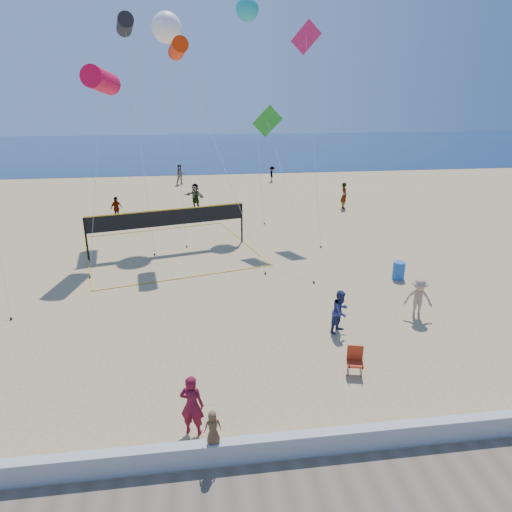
{
  "coord_description": "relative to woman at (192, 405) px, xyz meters",
  "views": [
    {
      "loc": [
        -0.82,
        -11.48,
        8.2
      ],
      "look_at": [
        1.03,
        2.0,
        3.31
      ],
      "focal_mm": 32.0,
      "sensor_mm": 36.0,
      "label": 1
    }
  ],
  "objects": [
    {
      "name": "far_person_4",
      "position": [
        7.87,
        34.18,
        -0.11
      ],
      "size": [
        0.68,
        1.01,
        1.46
      ],
      "primitive_type": "imported",
      "rotation": [
        0.0,
        0.0,
        1.42
      ],
      "color": "gray",
      "rests_on": "ground"
    },
    {
      "name": "seawall",
      "position": [
        1.12,
        -1.1,
        -0.54
      ],
      "size": [
        32.0,
        0.3,
        0.6
      ],
      "primitive_type": "cube",
      "color": "#B5B5B0",
      "rests_on": "ground"
    },
    {
      "name": "far_person_2",
      "position": [
        11.33,
        22.63,
        0.13
      ],
      "size": [
        0.51,
        0.74,
        1.94
      ],
      "primitive_type": "imported",
      "rotation": [
        0.0,
        0.0,
        1.5
      ],
      "color": "gray",
      "rests_on": "ground"
    },
    {
      "name": "kite_6",
      "position": [
        -0.84,
        19.7,
        10.84
      ],
      "size": [
        2.22,
        5.88,
        12.54
      ],
      "rotation": [
        0.0,
        0.0,
        -0.38
      ],
      "color": "white",
      "rests_on": "ground"
    },
    {
      "name": "kite_7",
      "position": [
        4.08,
        22.05,
        12.24
      ],
      "size": [
        1.58,
        3.76,
        13.8
      ],
      "rotation": [
        0.0,
        0.0,
        0.11
      ],
      "color": "#21A5AD",
      "rests_on": "ground"
    },
    {
      "name": "volleyball_net",
      "position": [
        -1.18,
        14.62,
        0.74
      ],
      "size": [
        10.46,
        10.35,
        2.32
      ],
      "rotation": [
        0.0,
        0.0,
        0.24
      ],
      "color": "black",
      "rests_on": "ground"
    },
    {
      "name": "camp_chair",
      "position": [
        4.95,
        1.97,
        -0.33
      ],
      "size": [
        0.58,
        0.69,
        1.01
      ],
      "rotation": [
        0.0,
        0.0,
        -0.24
      ],
      "color": "#A62913",
      "rests_on": "ground"
    },
    {
      "name": "bystander_a",
      "position": [
        5.31,
        4.58,
        -0.04
      ],
      "size": [
        0.99,
        0.96,
        1.6
      ],
      "primitive_type": "imported",
      "rotation": [
        0.0,
        0.0,
        0.67
      ],
      "color": "navy",
      "rests_on": "ground"
    },
    {
      "name": "kite_2",
      "position": [
        -0.19,
        16.3,
        9.47
      ],
      "size": [
        4.28,
        7.01,
        10.87
      ],
      "rotation": [
        0.0,
        0.0,
        0.17
      ],
      "color": "red",
      "rests_on": "ground"
    },
    {
      "name": "kite_5",
      "position": [
        7.25,
        19.15,
        9.9
      ],
      "size": [
        1.63,
        6.08,
        12.23
      ],
      "rotation": [
        0.0,
        0.0,
        -0.42
      ],
      "color": "#BB1A51",
      "rests_on": "ground"
    },
    {
      "name": "far_person_1",
      "position": [
        0.36,
        23.87,
        0.12
      ],
      "size": [
        1.73,
        1.59,
        1.93
      ],
      "primitive_type": "imported",
      "rotation": [
        0.0,
        0.0,
        -0.7
      ],
      "color": "gray",
      "rests_on": "ground"
    },
    {
      "name": "toddler",
      "position": [
        0.47,
        -1.07,
        0.18
      ],
      "size": [
        0.44,
        0.32,
        0.83
      ],
      "primitive_type": "imported",
      "rotation": [
        0.0,
        0.0,
        3.29
      ],
      "color": "brown",
      "rests_on": "seawall"
    },
    {
      "name": "far_person_3",
      "position": [
        -0.94,
        33.85,
        0.09
      ],
      "size": [
        1.02,
        0.86,
        1.86
      ],
      "primitive_type": "imported",
      "rotation": [
        0.0,
        0.0,
        0.18
      ],
      "color": "gray",
      "rests_on": "ground"
    },
    {
      "name": "ocean",
      "position": [
        1.12,
        63.9,
        -0.82
      ],
      "size": [
        140.0,
        50.0,
        0.03
      ],
      "primitive_type": "cube",
      "color": "#10294D",
      "rests_on": "ground"
    },
    {
      "name": "kite_4",
      "position": [
        4.49,
        15.64,
        5.56
      ],
      "size": [
        1.91,
        7.41,
        7.59
      ],
      "rotation": [
        0.0,
        0.0,
        -0.3
      ],
      "color": "#209325",
      "rests_on": "ground"
    },
    {
      "name": "trash_barrel",
      "position": [
        9.55,
        9.03,
        -0.43
      ],
      "size": [
        0.57,
        0.57,
        0.82
      ],
      "primitive_type": "cylinder",
      "rotation": [
        0.0,
        0.0,
        -0.04
      ],
      "color": "blue",
      "rests_on": "ground"
    },
    {
      "name": "woman",
      "position": [
        0.0,
        0.0,
        0.0
      ],
      "size": [
        0.7,
        0.57,
        1.68
      ],
      "primitive_type": "imported",
      "rotation": [
        0.0,
        0.0,
        2.84
      ],
      "color": "maroon",
      "rests_on": "ground"
    },
    {
      "name": "ground",
      "position": [
        1.12,
        1.9,
        -0.84
      ],
      "size": [
        120.0,
        120.0,
        0.0
      ],
      "primitive_type": "plane",
      "color": "tan",
      "rests_on": "ground"
    },
    {
      "name": "far_person_0",
      "position": [
        -5.02,
        21.7,
        -0.05
      ],
      "size": [
        0.91,
        0.93,
        1.57
      ],
      "primitive_type": "imported",
      "rotation": [
        0.0,
        0.0,
        0.82
      ],
      "color": "gray",
      "rests_on": "ground"
    },
    {
      "name": "bystander_b",
      "position": [
        8.58,
        5.21,
        -0.03
      ],
      "size": [
        1.19,
        0.94,
        1.62
      ],
      "primitive_type": "imported",
      "rotation": [
        0.0,
        0.0,
        -0.37
      ],
      "color": "tan",
      "rests_on": "ground"
    },
    {
      "name": "kite_1",
      "position": [
        -3.28,
        20.87,
        11.1
      ],
      "size": [
        2.03,
        8.22,
        12.55
      ],
      "rotation": [
        0.0,
        0.0,
        0.19
      ],
      "color": "black",
      "rests_on": "ground"
    },
    {
      "name": "kite_0",
      "position": [
        -4.01,
        15.32,
        7.92
      ],
      "size": [
        1.58,
        5.72,
        9.47
      ],
      "rotation": [
        0.0,
        0.0,
        -0.2
      ],
      "color": "red",
      "rests_on": "ground"
    }
  ]
}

